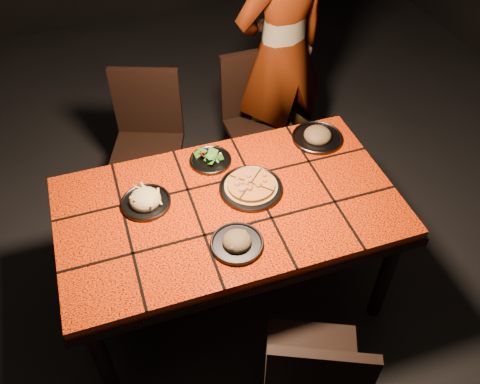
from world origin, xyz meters
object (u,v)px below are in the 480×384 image
object	(u,v)px
chair_far_right	(257,114)
diner	(281,53)
plate_pasta	(146,201)
chair_near	(313,375)
plate_pizza	(251,187)
dining_table	(229,215)
chair_far_left	(148,133)

from	to	relation	value
chair_far_right	diner	xyz separation A→B (m)	(0.18, 0.08, 0.36)
diner	plate_pasta	bearing A→B (deg)	26.92
chair_near	chair_far_right	xyz separation A→B (m)	(0.37, 1.70, 0.03)
diner	plate_pizza	size ratio (longest dim) A/B	4.83
plate_pizza	diner	bearing A→B (deg)	60.53
dining_table	plate_pizza	size ratio (longest dim) A/B	4.43
dining_table	diner	bearing A→B (deg)	56.23
dining_table	chair_far_right	world-z (taller)	chair_far_right
plate_pizza	chair_near	bearing A→B (deg)	-91.76
chair_far_right	chair_far_left	bearing A→B (deg)	176.74
chair_far_left	diner	xyz separation A→B (m)	(0.88, 0.05, 0.36)
plate_pizza	plate_pasta	distance (m)	0.51
chair_far_left	diner	distance (m)	0.95
plate_pizza	plate_pasta	bearing A→B (deg)	172.21
diner	plate_pizza	xyz separation A→B (m)	(-0.52, -0.92, -0.12)
plate_pasta	chair_far_left	bearing A→B (deg)	80.19
dining_table	chair_far_left	size ratio (longest dim) A/B	1.78
diner	plate_pizza	distance (m)	1.06
plate_pizza	plate_pasta	world-z (taller)	plate_pasta
chair_far_right	plate_pasta	xyz separation A→B (m)	(-0.84, -0.77, 0.25)
chair_near	chair_far_right	size ratio (longest dim) A/B	0.95
dining_table	chair_far_left	distance (m)	0.97
chair_far_right	diner	world-z (taller)	diner
dining_table	diner	distance (m)	1.19
dining_table	chair_far_right	size ratio (longest dim) A/B	1.77
plate_pizza	chair_far_left	bearing A→B (deg)	112.51
chair_near	plate_pasta	distance (m)	1.07
chair_near	plate_pasta	size ratio (longest dim) A/B	3.67
chair_far_left	chair_far_right	distance (m)	0.70
dining_table	chair_near	distance (m)	0.82
dining_table	plate_pizza	xyz separation A→B (m)	(0.13, 0.05, 0.10)
chair_far_left	chair_far_right	bearing A→B (deg)	18.26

